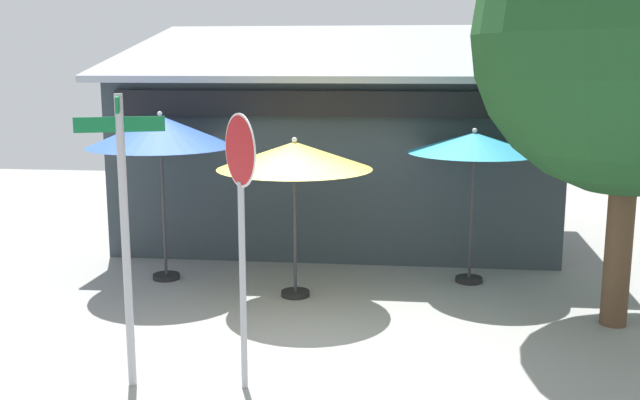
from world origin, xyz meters
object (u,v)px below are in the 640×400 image
at_px(street_sign_post, 124,211).
at_px(patio_umbrella_royal_blue_left, 160,132).
at_px(stop_sign, 241,200).
at_px(patio_umbrella_teal_right, 474,144).
at_px(patio_umbrella_mustard_center, 295,156).

bearing_deg(street_sign_post, patio_umbrella_royal_blue_left, 103.02).
bearing_deg(stop_sign, street_sign_post, -177.00).
distance_m(patio_umbrella_royal_blue_left, patio_umbrella_teal_right, 5.01).
relative_size(street_sign_post, patio_umbrella_royal_blue_left, 1.16).
distance_m(street_sign_post, stop_sign, 1.27).
relative_size(stop_sign, patio_umbrella_mustard_center, 1.23).
bearing_deg(patio_umbrella_royal_blue_left, street_sign_post, -76.98).
height_order(stop_sign, patio_umbrella_royal_blue_left, stop_sign).
xyz_separation_m(stop_sign, patio_umbrella_mustard_center, (0.09, 3.25, 0.05)).
height_order(street_sign_post, stop_sign, street_sign_post).
relative_size(stop_sign, patio_umbrella_royal_blue_left, 1.09).
height_order(patio_umbrella_royal_blue_left, patio_umbrella_teal_right, patio_umbrella_royal_blue_left).
distance_m(stop_sign, patio_umbrella_royal_blue_left, 4.49).
distance_m(street_sign_post, patio_umbrella_mustard_center, 3.59).
height_order(patio_umbrella_royal_blue_left, patio_umbrella_mustard_center, patio_umbrella_royal_blue_left).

